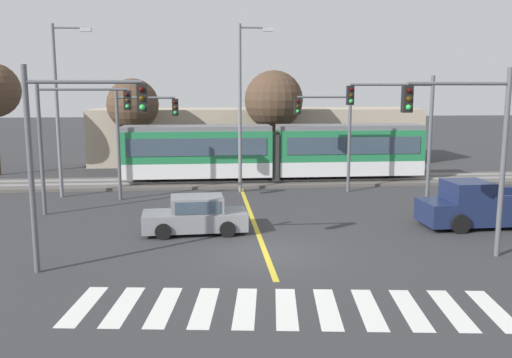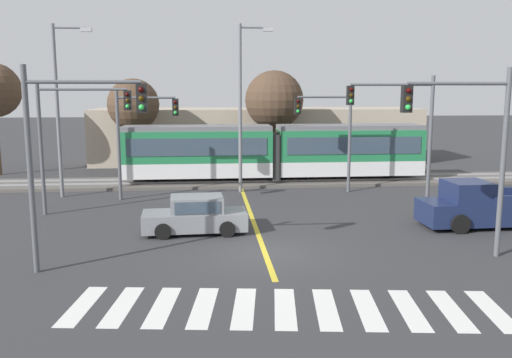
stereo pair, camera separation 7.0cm
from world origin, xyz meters
TOP-DOWN VIEW (x-y plane):
  - ground_plane at (0.00, 0.00)m, footprint 200.00×200.00m
  - track_bed at (0.00, 14.77)m, footprint 120.00×4.00m
  - rail_near at (0.00, 14.05)m, footprint 120.00×0.08m
  - rail_far at (0.00, 15.49)m, footprint 120.00×0.08m
  - light_rail_tram at (2.18, 14.76)m, footprint 18.50×2.64m
  - crosswalk_stripe_0 at (-5.46, -4.26)m, footprint 0.90×2.85m
  - crosswalk_stripe_1 at (-4.37, -4.39)m, footprint 0.90×2.85m
  - crosswalk_stripe_2 at (-3.28, -4.53)m, footprint 0.90×2.85m
  - crosswalk_stripe_3 at (-2.18, -4.66)m, footprint 0.90×2.85m
  - crosswalk_stripe_4 at (-1.09, -4.80)m, footprint 0.90×2.85m
  - crosswalk_stripe_5 at (0.00, -4.93)m, footprint 0.90×2.85m
  - crosswalk_stripe_6 at (1.09, -5.07)m, footprint 0.90×2.85m
  - crosswalk_stripe_7 at (2.18, -5.20)m, footprint 0.90×2.85m
  - crosswalk_stripe_8 at (3.28, -5.33)m, footprint 0.90×2.85m
  - crosswalk_stripe_9 at (4.37, -5.47)m, footprint 0.90×2.85m
  - crosswalk_stripe_10 at (5.46, -5.60)m, footprint 0.90×2.85m
  - lane_centre_line at (0.00, 4.92)m, footprint 0.20×15.70m
  - sedan_crossing at (-2.54, 3.10)m, footprint 4.27×2.07m
  - pickup_truck at (9.58, 2.98)m, footprint 5.45×2.34m
  - traffic_light_mid_right at (7.35, 6.64)m, footprint 4.25×0.38m
  - traffic_light_mid_left at (-8.18, 7.02)m, footprint 4.25×0.38m
  - traffic_light_far_right at (4.95, 11.33)m, footprint 3.25×0.38m
  - traffic_light_near_right at (6.87, -1.06)m, footprint 3.75×0.38m
  - traffic_light_near_left at (-6.31, -1.32)m, footprint 3.75×0.38m
  - traffic_light_far_left at (-5.53, 10.24)m, footprint 3.25×0.38m
  - street_lamp_west at (-9.72, 11.30)m, footprint 2.08×0.28m
  - street_lamp_centre at (0.04, 11.88)m, footprint 1.95×0.28m
  - bare_tree_west at (-7.02, 19.87)m, footprint 3.59×3.59m
  - bare_tree_east at (2.91, 20.64)m, footprint 4.22×4.22m
  - building_backdrop_far at (2.06, 25.13)m, footprint 25.87×6.00m

SIDE VIEW (x-z plane):
  - ground_plane at x=0.00m, z-range 0.00..0.00m
  - lane_centre_line at x=0.00m, z-range 0.00..0.01m
  - crosswalk_stripe_0 at x=-5.46m, z-range 0.00..0.01m
  - crosswalk_stripe_1 at x=-4.37m, z-range 0.00..0.01m
  - crosswalk_stripe_2 at x=-3.28m, z-range 0.00..0.01m
  - crosswalk_stripe_3 at x=-2.18m, z-range 0.00..0.01m
  - crosswalk_stripe_4 at x=-1.09m, z-range 0.00..0.01m
  - crosswalk_stripe_5 at x=0.00m, z-range 0.00..0.01m
  - crosswalk_stripe_6 at x=1.09m, z-range 0.00..0.01m
  - crosswalk_stripe_7 at x=2.18m, z-range 0.00..0.01m
  - crosswalk_stripe_8 at x=3.28m, z-range 0.00..0.01m
  - crosswalk_stripe_9 at x=4.37m, z-range 0.00..0.01m
  - crosswalk_stripe_10 at x=5.46m, z-range 0.00..0.01m
  - track_bed at x=0.00m, z-range 0.00..0.18m
  - rail_near at x=0.00m, z-range 0.18..0.28m
  - rail_far at x=0.00m, z-range 0.18..0.28m
  - sedan_crossing at x=-2.54m, z-range -0.06..1.46m
  - pickup_truck at x=9.58m, z-range -0.15..1.83m
  - light_rail_tram at x=2.18m, z-range 0.33..3.76m
  - building_backdrop_far at x=2.06m, z-range 0.00..4.29m
  - traffic_light_far_right at x=4.95m, z-range 0.90..6.76m
  - traffic_light_far_left at x=-5.53m, z-range 0.89..6.77m
  - traffic_light_mid_left at x=-8.18m, z-range 1.05..7.22m
  - traffic_light_near_right at x=6.87m, z-range 0.99..7.51m
  - traffic_light_near_left at x=-6.31m, z-range 0.99..7.53m
  - traffic_light_mid_right at x=7.35m, z-range 1.06..7.51m
  - bare_tree_west at x=-7.02m, z-range 1.46..8.01m
  - bare_tree_east at x=2.91m, z-range 1.45..8.62m
  - street_lamp_west at x=-9.72m, z-range 0.57..9.74m
  - street_lamp_centre at x=0.04m, z-range 0.56..9.90m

